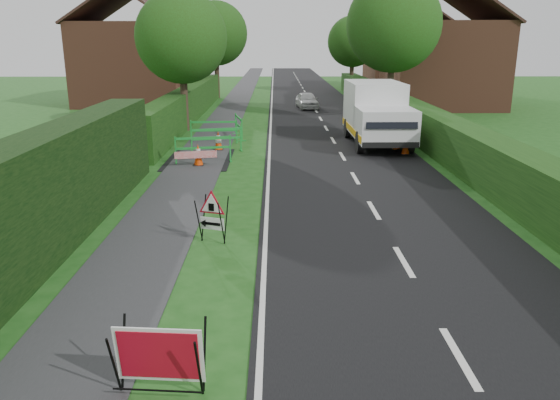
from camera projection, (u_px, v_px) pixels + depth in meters
name	position (u px, v px, depth m)	size (l,w,h in m)	color
ground	(282.00, 284.00, 10.17)	(120.00, 120.00, 0.00)	#1B4E16
road_surface	(307.00, 96.00, 43.76)	(6.00, 90.00, 0.02)	black
footpath	(239.00, 96.00, 43.71)	(2.00, 90.00, 0.02)	#2D2D30
hedge_west_near	(13.00, 285.00, 10.12)	(1.10, 18.00, 2.50)	black
hedge_west_far	(190.00, 119.00, 31.22)	(1.00, 24.00, 1.80)	#14380F
hedge_east	(416.00, 137.00, 25.57)	(1.20, 50.00, 1.50)	#14380F
house_west	(133.00, 62.00, 38.03)	(7.50, 7.40, 7.88)	brown
house_east_a	(442.00, 63.00, 36.31)	(7.50, 7.40, 7.88)	brown
house_east_b	(407.00, 57.00, 49.75)	(7.50, 7.40, 7.88)	brown
tree_nw	(181.00, 37.00, 26.12)	(4.40, 4.40, 6.70)	#2D2116
tree_ne	(394.00, 25.00, 29.87)	(5.20, 5.20, 7.79)	#2D2116
tree_fw	(216.00, 34.00, 41.38)	(4.80, 4.80, 7.24)	#2D2116
tree_fe	(353.00, 42.00, 45.48)	(4.20, 4.20, 6.33)	#2D2116
red_rect_sign	(159.00, 356.00, 6.87)	(1.16, 0.76, 0.95)	black
triangle_sign	(210.00, 213.00, 12.01)	(0.89, 0.89, 1.03)	black
works_van	(377.00, 112.00, 23.40)	(2.30, 5.75, 2.61)	silver
traffic_cone_0	(406.00, 145.00, 21.53)	(0.38, 0.38, 0.79)	black
traffic_cone_1	(397.00, 140.00, 22.43)	(0.38, 0.38, 0.79)	black
traffic_cone_2	(390.00, 128.00, 25.52)	(0.38, 0.38, 0.79)	black
traffic_cone_3	(198.00, 155.00, 19.62)	(0.38, 0.38, 0.79)	black
traffic_cone_4	(218.00, 141.00, 22.39)	(0.38, 0.38, 0.79)	black
ped_barrier_0	(203.00, 146.00, 20.04)	(2.09, 0.75, 1.00)	#198C2E
ped_barrier_1	(216.00, 136.00, 21.96)	(2.08, 0.85, 1.00)	#198C2E
ped_barrier_2	(214.00, 129.00, 23.91)	(2.07, 0.45, 1.00)	#198C2E
ped_barrier_3	(239.00, 124.00, 25.25)	(0.77, 2.09, 1.00)	#198C2E
redwhite_plank	(196.00, 167.00, 19.49)	(1.50, 0.04, 0.25)	red
hatchback_car	(307.00, 100.00, 36.02)	(1.25, 3.11, 1.06)	silver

